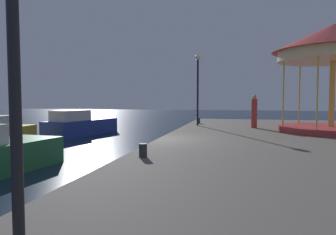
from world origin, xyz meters
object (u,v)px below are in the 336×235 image
Objects in this scene: bollard_south at (143,150)px; person_far_corner at (254,112)px; motorboat_blue at (80,125)px; lamp_post_mid_promenade at (198,78)px; bollard_north at (198,121)px; carousel at (333,52)px.

bollard_south is 0.20× the size of person_far_corner.
motorboat_blue is 1.31× the size of lamp_post_mid_promenade.
lamp_post_mid_promenade is 11.60m from bollard_south.
motorboat_blue is at bearing 126.22° from bollard_south.
bollard_north is 0.20× the size of person_far_corner.
bollard_south is 10.98m from person_far_corner.
person_far_corner reaches higher than bollard_north.
person_far_corner is at bearing 70.38° from bollard_south.
motorboat_blue reaches higher than bollard_north.
person_far_corner is at bearing -14.65° from lamp_post_mid_promenade.
carousel is at bearing -19.06° from lamp_post_mid_promenade.
carousel is 7.73m from lamp_post_mid_promenade.
carousel is 1.32× the size of lamp_post_mid_promenade.
lamp_post_mid_promenade reaches higher than person_far_corner.
lamp_post_mid_promenade is 11.42× the size of bollard_north.
person_far_corner is (-3.75, 1.59, -3.19)m from carousel.
bollard_north is 4.57m from person_far_corner.
carousel is at bearing -8.04° from motorboat_blue.
carousel is 12.12m from bollard_south.
bollard_north is at bearing 150.09° from carousel.
bollard_south is at bearing -109.62° from person_far_corner.
lamp_post_mid_promenade reaches higher than bollard_north.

